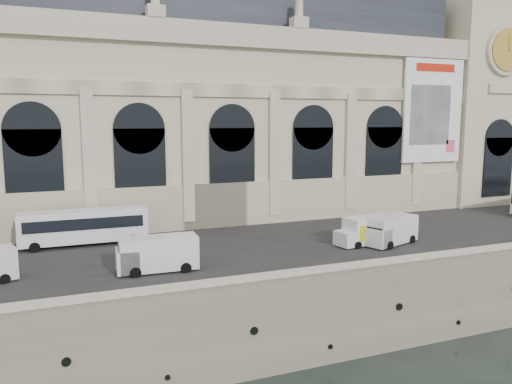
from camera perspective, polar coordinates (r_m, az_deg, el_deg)
ground at (r=41.20m, az=13.49°, el=-17.67°), size 260.00×260.00×0.00m
quay at (r=70.22m, az=-3.06°, el=-4.01°), size 160.00×70.00×6.00m
street at (r=50.57m, az=4.56°, el=-5.32°), size 160.00×24.00×0.06m
parapet at (r=39.27m, az=13.31°, el=-8.61°), size 160.00×1.40×1.21m
museum at (r=63.00m, az=-7.19°, el=9.86°), size 69.00×18.70×29.10m
clock_pavilion at (r=80.68m, az=22.68°, el=11.55°), size 13.00×14.72×36.70m
bus_left at (r=50.01m, az=-19.04°, el=-3.68°), size 11.67×2.82×3.43m
van_b at (r=40.16m, az=-11.61°, el=-6.98°), size 6.36×2.85×2.78m
van_c at (r=49.30m, az=14.98°, el=-4.33°), size 6.42×4.14×2.68m
box_truck at (r=49.23m, az=12.66°, el=-4.30°), size 6.87×3.25×2.67m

